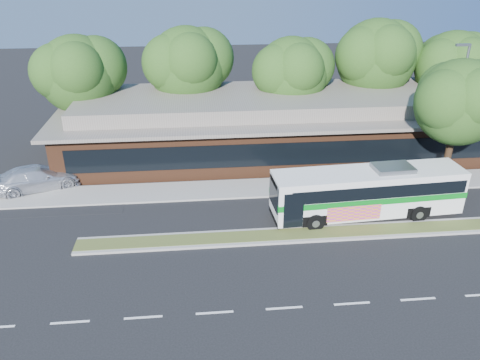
{
  "coord_description": "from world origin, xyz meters",
  "views": [
    {
      "loc": [
        -6.41,
        -20.46,
        13.75
      ],
      "look_at": [
        -4.07,
        3.7,
        2.0
      ],
      "focal_mm": 35.0,
      "sensor_mm": 36.0,
      "label": 1
    }
  ],
  "objects_px": {
    "sedan": "(37,178)",
    "sidewalk_tree": "(464,100)",
    "transit_bus": "(368,189)",
    "lamp_post": "(455,113)"
  },
  "relations": [
    {
      "from": "lamp_post",
      "to": "sedan",
      "type": "xyz_separation_m",
      "value": [
        -26.37,
        1.8,
        -4.12
      ]
    },
    {
      "from": "sedan",
      "to": "lamp_post",
      "type": "bearing_deg",
      "value": -114.19
    },
    {
      "from": "sedan",
      "to": "sidewalk_tree",
      "type": "height_order",
      "value": "sidewalk_tree"
    },
    {
      "from": "lamp_post",
      "to": "sidewalk_tree",
      "type": "relative_size",
      "value": 1.09
    },
    {
      "from": "sedan",
      "to": "sidewalk_tree",
      "type": "relative_size",
      "value": 0.65
    },
    {
      "from": "lamp_post",
      "to": "sedan",
      "type": "height_order",
      "value": "lamp_post"
    },
    {
      "from": "lamp_post",
      "to": "transit_bus",
      "type": "relative_size",
      "value": 0.82
    },
    {
      "from": "transit_bus",
      "to": "sedan",
      "type": "bearing_deg",
      "value": 161.42
    },
    {
      "from": "lamp_post",
      "to": "sidewalk_tree",
      "type": "distance_m",
      "value": 0.97
    },
    {
      "from": "transit_bus",
      "to": "lamp_post",
      "type": "bearing_deg",
      "value": 25.82
    }
  ]
}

